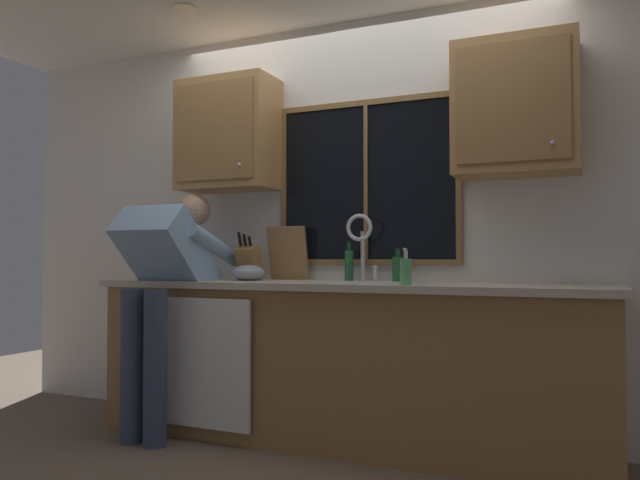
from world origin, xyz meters
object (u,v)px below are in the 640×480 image
object	(u,v)px
knife_block	(249,263)
bottle_tall_clear	(398,268)
person_standing	(165,279)
cutting_board	(288,253)
soap_dispenser	(406,271)
bottle_green_glass	(349,264)
mixing_bowl	(249,273)

from	to	relation	value
knife_block	bottle_tall_clear	bearing A→B (deg)	7.43
person_standing	cutting_board	size ratio (longest dim) A/B	4.27
soap_dispenser	bottle_green_glass	size ratio (longest dim) A/B	0.78
cutting_board	mixing_bowl	distance (m)	0.29
bottle_green_glass	bottle_tall_clear	xyz separation A→B (m)	(0.30, 0.02, -0.02)
knife_block	cutting_board	bearing A→B (deg)	34.12
person_standing	mixing_bowl	bearing A→B (deg)	35.33
person_standing	bottle_green_glass	distance (m)	1.11
bottle_green_glass	bottle_tall_clear	bearing A→B (deg)	4.24
bottle_green_glass	bottle_tall_clear	distance (m)	0.30
cutting_board	soap_dispenser	world-z (taller)	cutting_board
cutting_board	mixing_bowl	bearing A→B (deg)	-130.64
bottle_tall_clear	soap_dispenser	bearing A→B (deg)	-68.49
person_standing	soap_dispenser	xyz separation A→B (m)	(1.48, 0.06, 0.06)
mixing_bowl	knife_block	bearing A→B (deg)	118.66
person_standing	bottle_green_glass	world-z (taller)	person_standing
mixing_bowl	soap_dispenser	world-z (taller)	soap_dispenser
person_standing	bottle_green_glass	bearing A→B (deg)	24.01
mixing_bowl	cutting_board	bearing A→B (deg)	49.36
knife_block	bottle_tall_clear	distance (m)	0.94
soap_dispenser	bottle_tall_clear	xyz separation A→B (m)	(-0.16, 0.42, 0.01)
cutting_board	soap_dispenser	bearing A→B (deg)	-25.83
knife_block	bottle_green_glass	distance (m)	0.64
bottle_green_glass	person_standing	bearing A→B (deg)	-155.99
cutting_board	bottle_green_glass	distance (m)	0.44
knife_block	bottle_green_glass	size ratio (longest dim) A/B	1.33
mixing_bowl	bottle_green_glass	bearing A→B (deg)	14.89
soap_dispenser	bottle_green_glass	xyz separation A→B (m)	(-0.46, 0.40, 0.03)
person_standing	cutting_board	xyz separation A→B (m)	(0.58, 0.49, 0.16)
mixing_bowl	soap_dispenser	distance (m)	1.09
soap_dispenser	bottle_green_glass	world-z (taller)	bottle_green_glass
mixing_bowl	bottle_tall_clear	size ratio (longest dim) A/B	1.06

